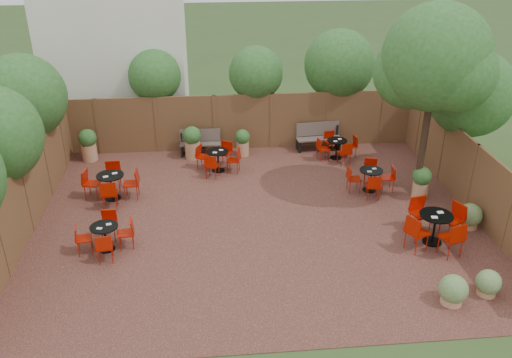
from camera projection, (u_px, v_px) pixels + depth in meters
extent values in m
plane|color=#354F23|center=(257.00, 219.00, 14.73)|extent=(80.00, 80.00, 0.00)
cube|color=#3B1E18|center=(257.00, 219.00, 14.73)|extent=(12.00, 10.00, 0.02)
cube|color=#53351E|center=(243.00, 122.00, 18.74)|extent=(12.00, 0.08, 2.00)
cube|color=#53351E|center=(26.00, 198.00, 13.78)|extent=(0.08, 10.00, 2.00)
cube|color=#53351E|center=(472.00, 178.00, 14.80)|extent=(0.08, 10.00, 2.00)
cube|color=silver|center=(115.00, 21.00, 19.69)|extent=(5.00, 4.00, 8.00)
sphere|color=#25581C|center=(23.00, 97.00, 15.61)|extent=(2.52, 2.52, 2.52)
sphere|color=#25581C|center=(155.00, 76.00, 18.42)|extent=(1.81, 1.81, 1.81)
sphere|color=#25581C|center=(256.00, 73.00, 18.61)|extent=(1.90, 1.90, 1.90)
sphere|color=#25581C|center=(339.00, 65.00, 18.97)|extent=(2.50, 2.50, 2.50)
sphere|color=#25581C|center=(472.00, 94.00, 15.84)|extent=(2.58, 2.58, 2.58)
cylinder|color=black|center=(426.00, 128.00, 14.83)|extent=(0.20, 0.20, 4.40)
sphere|color=#25581C|center=(436.00, 57.00, 13.95)|extent=(2.86, 2.86, 2.86)
sphere|color=#25581C|center=(410.00, 72.00, 14.48)|extent=(2.00, 2.00, 2.00)
sphere|color=#25581C|center=(456.00, 73.00, 13.76)|extent=(2.09, 2.09, 2.09)
cube|color=brown|center=(200.00, 144.00, 18.47)|extent=(1.42, 0.48, 0.05)
cube|color=brown|center=(200.00, 135.00, 18.52)|extent=(1.41, 0.16, 0.42)
cube|color=black|center=(182.00, 150.00, 18.51)|extent=(0.07, 0.42, 0.38)
cube|color=black|center=(219.00, 149.00, 18.62)|extent=(0.07, 0.42, 0.38)
cube|color=brown|center=(318.00, 138.00, 18.80)|extent=(1.60, 0.61, 0.05)
cube|color=brown|center=(318.00, 129.00, 18.86)|extent=(1.57, 0.26, 0.47)
cube|color=black|center=(298.00, 145.00, 18.85)|extent=(0.11, 0.47, 0.42)
cube|color=black|center=(338.00, 144.00, 18.97)|extent=(0.11, 0.47, 0.42)
cylinder|color=black|center=(336.00, 158.00, 18.37)|extent=(0.39, 0.39, 0.03)
cylinder|color=black|center=(336.00, 149.00, 18.22)|extent=(0.04, 0.04, 0.63)
cylinder|color=black|center=(337.00, 140.00, 18.08)|extent=(0.68, 0.68, 0.03)
cube|color=white|center=(340.00, 139.00, 18.14)|extent=(0.14, 0.11, 0.01)
cube|color=white|center=(335.00, 141.00, 17.97)|extent=(0.14, 0.11, 0.01)
cylinder|color=black|center=(218.00, 170.00, 17.47)|extent=(0.41, 0.41, 0.03)
cylinder|color=black|center=(218.00, 161.00, 17.32)|extent=(0.05, 0.05, 0.65)
cylinder|color=black|center=(218.00, 152.00, 17.17)|extent=(0.71, 0.71, 0.03)
cube|color=white|center=(221.00, 150.00, 17.24)|extent=(0.15, 0.13, 0.01)
cube|color=white|center=(215.00, 153.00, 17.05)|extent=(0.15, 0.13, 0.01)
cylinder|color=black|center=(432.00, 242.00, 13.67)|extent=(0.48, 0.48, 0.03)
cylinder|color=black|center=(434.00, 229.00, 13.50)|extent=(0.06, 0.06, 0.77)
cylinder|color=black|center=(437.00, 215.00, 13.32)|extent=(0.84, 0.84, 0.03)
cube|color=white|center=(440.00, 212.00, 13.40)|extent=(0.18, 0.16, 0.02)
cube|color=white|center=(434.00, 217.00, 13.18)|extent=(0.18, 0.16, 0.02)
cylinder|color=black|center=(113.00, 198.00, 15.77)|extent=(0.46, 0.46, 0.03)
cylinder|color=black|center=(112.00, 187.00, 15.61)|extent=(0.05, 0.05, 0.73)
cylinder|color=black|center=(110.00, 175.00, 15.44)|extent=(0.79, 0.79, 0.03)
cube|color=white|center=(115.00, 173.00, 15.51)|extent=(0.15, 0.11, 0.02)
cube|color=white|center=(106.00, 177.00, 15.31)|extent=(0.15, 0.11, 0.02)
cylinder|color=black|center=(369.00, 190.00, 16.23)|extent=(0.40, 0.40, 0.03)
cylinder|color=black|center=(370.00, 180.00, 16.09)|extent=(0.05, 0.05, 0.64)
cylinder|color=black|center=(371.00, 170.00, 15.94)|extent=(0.70, 0.70, 0.03)
cube|color=white|center=(374.00, 169.00, 16.00)|extent=(0.14, 0.11, 0.01)
cube|color=white|center=(369.00, 171.00, 15.82)|extent=(0.14, 0.11, 0.01)
cylinder|color=black|center=(107.00, 249.00, 13.39)|extent=(0.40, 0.40, 0.03)
cylinder|color=black|center=(105.00, 238.00, 13.25)|extent=(0.05, 0.05, 0.64)
cylinder|color=black|center=(104.00, 227.00, 13.10)|extent=(0.69, 0.69, 0.03)
cube|color=white|center=(109.00, 224.00, 13.16)|extent=(0.14, 0.10, 0.01)
cube|color=white|center=(99.00, 228.00, 12.99)|extent=(0.14, 0.10, 0.01)
cylinder|color=tan|center=(193.00, 150.00, 18.27)|extent=(0.52, 0.52, 0.59)
sphere|color=#25581C|center=(192.00, 135.00, 18.04)|extent=(0.62, 0.62, 0.62)
cylinder|color=tan|center=(243.00, 148.00, 18.50)|extent=(0.43, 0.43, 0.49)
sphere|color=#25581C|center=(243.00, 137.00, 18.30)|extent=(0.51, 0.51, 0.51)
cylinder|color=tan|center=(90.00, 152.00, 18.11)|extent=(0.50, 0.50, 0.58)
sphere|color=#25581C|center=(87.00, 138.00, 17.88)|extent=(0.60, 0.60, 0.60)
cylinder|color=tan|center=(420.00, 190.00, 15.66)|extent=(0.46, 0.46, 0.53)
sphere|color=#25581C|center=(422.00, 176.00, 15.45)|extent=(0.55, 0.55, 0.55)
cylinder|color=tan|center=(487.00, 291.00, 11.79)|extent=(0.41, 0.41, 0.19)
sphere|color=#5A7B3F|center=(489.00, 282.00, 11.68)|extent=(0.56, 0.56, 0.56)
cylinder|color=tan|center=(451.00, 299.00, 11.52)|extent=(0.46, 0.46, 0.21)
sphere|color=#5A7B3F|center=(453.00, 289.00, 11.41)|extent=(0.62, 0.62, 0.62)
cylinder|color=tan|center=(468.00, 223.00, 14.30)|extent=(0.46, 0.46, 0.21)
sphere|color=#5A7B3F|center=(470.00, 215.00, 14.18)|extent=(0.63, 0.63, 0.63)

